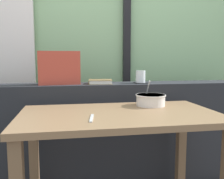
% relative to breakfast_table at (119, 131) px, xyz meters
% --- Properties ---
extents(outdoor_backdrop, '(4.80, 0.08, 2.80)m').
position_rel_breakfast_table_xyz_m(outdoor_backdrop, '(0.08, 1.11, 0.78)').
color(outdoor_backdrop, '#8EBC89').
rests_on(outdoor_backdrop, ground).
extents(curtain_left_panel, '(0.56, 0.06, 2.50)m').
position_rel_breakfast_table_xyz_m(curtain_left_panel, '(-0.88, 1.01, 0.63)').
color(curtain_left_panel, white).
rests_on(curtain_left_panel, ground).
extents(window_divider_post, '(0.07, 0.05, 2.60)m').
position_rel_breakfast_table_xyz_m(window_divider_post, '(0.29, 1.04, 0.68)').
color(window_divider_post, black).
rests_on(window_divider_post, ground).
extents(dark_console_ledge, '(2.80, 0.28, 0.85)m').
position_rel_breakfast_table_xyz_m(dark_console_ledge, '(0.08, 0.58, -0.19)').
color(dark_console_ledge, '#23262B').
rests_on(dark_console_ledge, ground).
extents(breakfast_table, '(1.19, 0.67, 0.73)m').
position_rel_breakfast_table_xyz_m(breakfast_table, '(0.00, 0.00, 0.00)').
color(breakfast_table, brown).
rests_on(breakfast_table, ground).
extents(coaster_square, '(0.10, 0.10, 0.00)m').
position_rel_breakfast_table_xyz_m(coaster_square, '(0.29, 0.55, 0.24)').
color(coaster_square, black).
rests_on(coaster_square, dark_console_ledge).
extents(juice_glass, '(0.08, 0.08, 0.10)m').
position_rel_breakfast_table_xyz_m(juice_glass, '(0.29, 0.55, 0.29)').
color(juice_glass, white).
rests_on(juice_glass, coaster_square).
extents(closed_book, '(0.20, 0.17, 0.03)m').
position_rel_breakfast_table_xyz_m(closed_book, '(-0.04, 0.55, 0.25)').
color(closed_book, brown).
rests_on(closed_book, dark_console_ledge).
extents(throw_pillow, '(0.33, 0.17, 0.26)m').
position_rel_breakfast_table_xyz_m(throw_pillow, '(-0.37, 0.58, 0.37)').
color(throw_pillow, '#B74233').
rests_on(throw_pillow, dark_console_ledge).
extents(soup_bowl, '(0.21, 0.21, 0.18)m').
position_rel_breakfast_table_xyz_m(soup_bowl, '(0.26, 0.19, 0.15)').
color(soup_bowl, silver).
rests_on(soup_bowl, breakfast_table).
extents(fork_utensil, '(0.04, 0.17, 0.01)m').
position_rel_breakfast_table_xyz_m(fork_utensil, '(-0.18, -0.12, 0.12)').
color(fork_utensil, silver).
rests_on(fork_utensil, breakfast_table).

